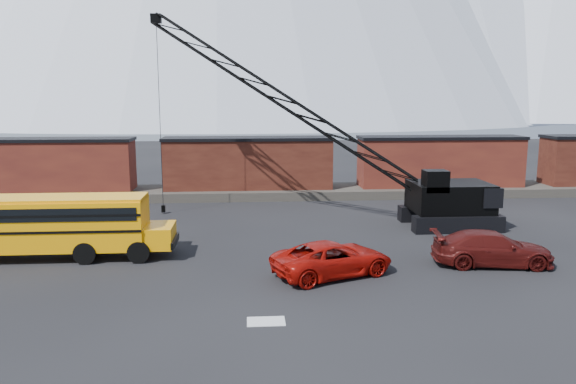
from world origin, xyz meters
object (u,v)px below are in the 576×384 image
at_px(red_pickup, 333,259).
at_px(maroon_suv, 492,248).
at_px(crawler_crane, 289,104).
at_px(school_bus, 52,224).

xyz_separation_m(red_pickup, maroon_suv, (8.00, 0.98, 0.04)).
xyz_separation_m(red_pickup, crawler_crane, (-1.14, 11.89, 6.88)).
bearing_deg(red_pickup, crawler_crane, -17.16).
height_order(school_bus, maroon_suv, school_bus).
bearing_deg(maroon_suv, red_pickup, 103.98).
relative_size(school_bus, maroon_suv, 2.03).
bearing_deg(maroon_suv, crawler_crane, 46.97).
relative_size(school_bus, red_pickup, 2.05).
distance_m(school_bus, red_pickup, 14.28).
distance_m(school_bus, crawler_crane, 16.11).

